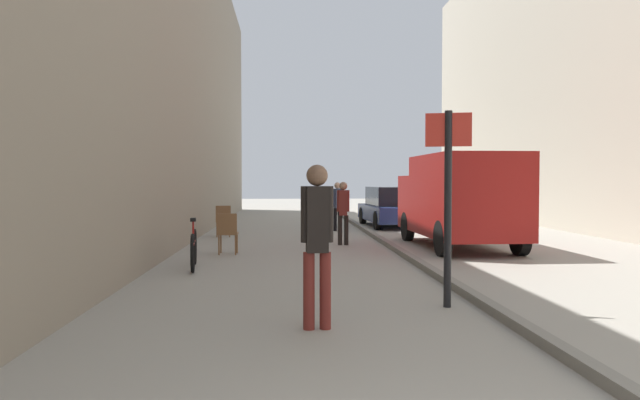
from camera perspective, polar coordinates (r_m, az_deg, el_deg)
name	(u,v)px	position (r m, az deg, el deg)	size (l,w,h in m)	color
ground_plane	(329,250)	(14.16, 0.86, -4.90)	(80.00, 80.00, 0.00)	gray
building_facade_left	(97,33)	(15.10, -21.04, 15.03)	(3.71, 40.00, 10.28)	gray
kerb_strip	(393,247)	(14.36, 7.18, -4.58)	(0.16, 40.00, 0.12)	slate
pedestrian_main_foreground	(337,203)	(19.36, 1.72, -0.29)	(0.31, 0.24, 1.62)	black
pedestrian_mid_block	(343,209)	(15.13, 2.29, -0.85)	(0.33, 0.21, 1.65)	black
pedestrian_far_crossing	(317,235)	(6.54, -0.29, -3.41)	(0.37, 0.24, 1.86)	maroon
delivery_van	(459,198)	(14.93, 13.45, 0.18)	(2.07, 4.96, 2.31)	maroon
parked_car	(392,207)	(21.47, 7.06, -0.69)	(1.99, 4.28, 1.45)	navy
street_sign_post	(448,191)	(7.84, 12.45, 0.88)	(0.59, 0.18, 2.60)	black
bicycle_leaning	(194,249)	(11.35, -12.29, -4.70)	(0.27, 1.76, 0.98)	black
cafe_chair_near_window	(228,231)	(13.37, -9.06, -2.98)	(0.44, 0.44, 0.94)	brown
cafe_chair_by_doorway	(223,219)	(17.53, -9.48, -1.82)	(0.48, 0.48, 0.94)	brown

